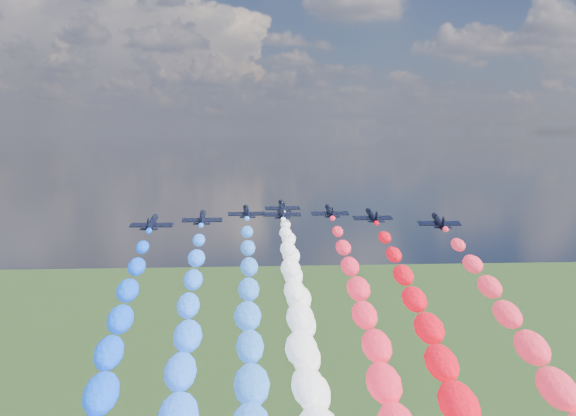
{
  "coord_description": "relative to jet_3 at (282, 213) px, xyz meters",
  "views": [
    {
      "loc": [
        -10.53,
        -146.98,
        110.46
      ],
      "look_at": [
        0.0,
        4.0,
        93.36
      ],
      "focal_mm": 41.87,
      "sensor_mm": 36.0,
      "label": 1
    }
  ],
  "objects": [
    {
      "name": "jet_1",
      "position": [
        -18.4,
        -8.98,
        0.0
      ],
      "size": [
        9.16,
        12.46,
        4.85
      ],
      "primitive_type": null,
      "rotation": [
        0.19,
        0.0,
        0.01
      ],
      "color": "black"
    },
    {
      "name": "trail_3",
      "position": [
        -0.0,
        -60.7,
        -19.03
      ],
      "size": [
        6.78,
        118.15,
        42.95
      ],
      "primitive_type": null,
      "color": "white"
    },
    {
      "name": "jet_0",
      "position": [
        -28.58,
        -16.52,
        0.0
      ],
      "size": [
        9.54,
        12.73,
        4.85
      ],
      "primitive_type": null,
      "rotation": [
        0.19,
        0.0,
        -0.05
      ],
      "color": "black"
    },
    {
      "name": "jet_7",
      "position": [
        32.8,
        -18.22,
        0.0
      ],
      "size": [
        9.79,
        12.9,
        4.85
      ],
      "primitive_type": null,
      "rotation": [
        0.19,
        0.0,
        -0.07
      ],
      "color": "black"
    },
    {
      "name": "jet_5",
      "position": [
        11.71,
        1.11,
        0.0
      ],
      "size": [
        9.09,
        12.41,
        4.85
      ],
      "primitive_type": null,
      "rotation": [
        0.19,
        0.0,
        0.01
      ],
      "color": "black"
    },
    {
      "name": "trail_5",
      "position": [
        11.71,
        -59.59,
        -19.03
      ],
      "size": [
        6.78,
        118.15,
        42.95
      ],
      "primitive_type": null,
      "color": "#F71E3B"
    },
    {
      "name": "jet_3",
      "position": [
        0.0,
        0.0,
        0.0
      ],
      "size": [
        9.27,
        12.53,
        4.85
      ],
      "primitive_type": null,
      "rotation": [
        0.19,
        0.0,
        -0.02
      ],
      "color": "black"
    },
    {
      "name": "jet_6",
      "position": [
        20.34,
        -7.89,
        0.0
      ],
      "size": [
        9.38,
        12.61,
        4.85
      ],
      "primitive_type": null,
      "rotation": [
        0.19,
        0.0,
        0.03
      ],
      "color": "black"
    },
    {
      "name": "trail_2",
      "position": [
        -8.39,
        -58.89,
        -19.03
      ],
      "size": [
        6.78,
        118.15,
        42.95
      ],
      "primitive_type": null,
      "color": "blue"
    },
    {
      "name": "trail_6",
      "position": [
        20.34,
        -68.58,
        -19.03
      ],
      "size": [
        6.78,
        118.15,
        42.95
      ],
      "primitive_type": null,
      "color": "red"
    },
    {
      "name": "jet_2",
      "position": [
        -8.39,
        1.81,
        0.0
      ],
      "size": [
        9.58,
        12.75,
        4.85
      ],
      "primitive_type": null,
      "rotation": [
        0.19,
        0.0,
        0.05
      ],
      "color": "black"
    },
    {
      "name": "trail_1",
      "position": [
        -18.4,
        -69.68,
        -19.03
      ],
      "size": [
        6.78,
        118.15,
        42.95
      ],
      "primitive_type": null,
      "color": "#2368FF"
    },
    {
      "name": "trail_4",
      "position": [
        0.94,
        -47.33,
        -19.03
      ],
      "size": [
        6.78,
        118.15,
        42.95
      ],
      "primitive_type": null,
      "color": "white"
    },
    {
      "name": "jet_4",
      "position": [
        0.94,
        13.37,
        0.0
      ],
      "size": [
        9.52,
        12.72,
        4.85
      ],
      "primitive_type": null,
      "rotation": [
        0.19,
        0.0,
        0.04
      ],
      "color": "black"
    }
  ]
}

